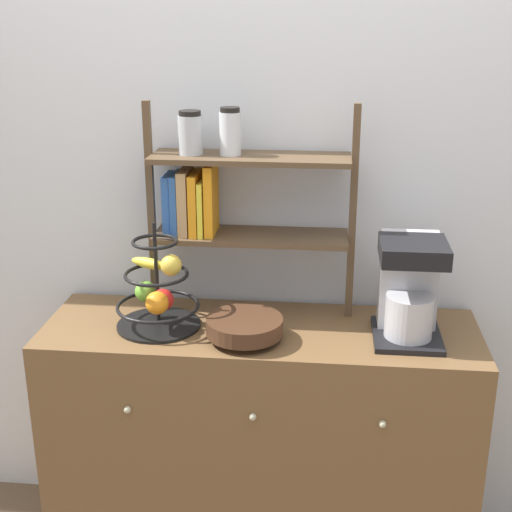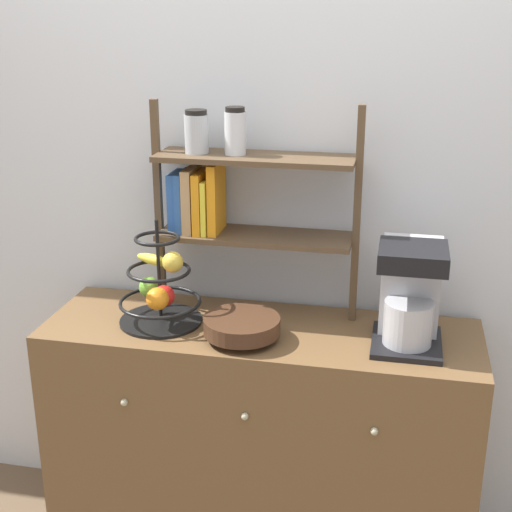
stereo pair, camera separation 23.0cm
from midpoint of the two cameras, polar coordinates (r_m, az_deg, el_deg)
name	(u,v)px [view 2 (the right image)]	position (r m, az deg, el deg)	size (l,w,h in m)	color
wall_back	(276,189)	(2.51, 4.26, 5.31)	(7.00, 0.05, 2.60)	silver
sideboard	(260,442)	(2.61, 2.91, -14.71)	(1.46, 0.48, 0.89)	brown
coffee_maker	(410,294)	(2.31, 15.03, -3.01)	(0.22, 0.25, 0.33)	black
fruit_stand	(160,290)	(2.39, -5.00, -2.78)	(0.28, 0.28, 0.36)	black
wooden_bowl	(242,326)	(2.30, 1.73, -5.72)	(0.25, 0.25, 0.08)	#422819
shelf_hutch	(226,191)	(2.40, 0.33, 5.20)	(0.71, 0.20, 0.73)	brown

